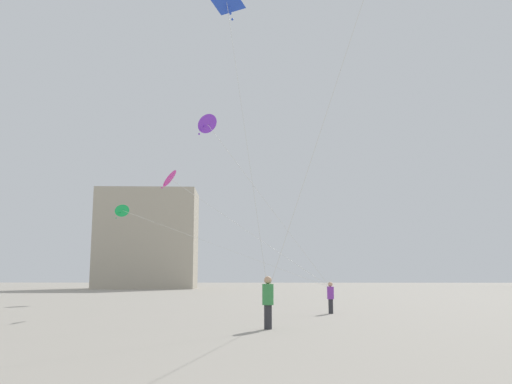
{
  "coord_description": "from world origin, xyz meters",
  "views": [
    {
      "loc": [
        0.85,
        -5.36,
        1.87
      ],
      "look_at": [
        0.0,
        16.07,
        5.26
      ],
      "focal_mm": 37.4,
      "sensor_mm": 36.0,
      "label": 1
    }
  ],
  "objects": [
    {
      "name": "kite_magenta_diamond",
      "position": [
        -5.45,
        25.18,
        7.54
      ],
      "size": [
        9.47,
        3.64,
        6.82
      ],
      "color": "#D12899"
    },
    {
      "name": "kite_violet_diamond",
      "position": [
        -2.69,
        21.06,
        9.58
      ],
      "size": [
        6.94,
        1.77,
        8.84
      ],
      "color": "purple"
    },
    {
      "name": "building_left_hall",
      "position": [
        -19.0,
        75.79,
        7.46
      ],
      "size": [
        15.37,
        10.26,
        14.93
      ],
      "color": "#B2A893",
      "rests_on": "ground_plane"
    },
    {
      "name": "person_in_purple",
      "position": [
        3.53,
        22.17,
        0.86
      ],
      "size": [
        0.34,
        0.34,
        1.57
      ],
      "rotation": [
        0.0,
        0.0,
        5.17
      ],
      "color": "#2D2D33",
      "rests_on": "ground_plane"
    },
    {
      "name": "kite_cobalt_delta",
      "position": [
        -1.25,
        16.1,
        13.41
      ],
      "size": [
        2.59,
        2.76,
        12.7
      ],
      "color": "blue"
    },
    {
      "name": "kite_emerald_diamond",
      "position": [
        -11.11,
        35.5,
        6.89
      ],
      "size": [
        15.55,
        14.15,
        6.17
      ],
      "color": "green"
    },
    {
      "name": "person_in_green",
      "position": [
        0.51,
        14.09,
        1.02
      ],
      "size": [
        0.41,
        0.41,
        1.87
      ],
      "rotation": [
        0.0,
        0.0,
        5.65
      ],
      "color": "#2D2D33",
      "rests_on": "ground_plane"
    }
  ]
}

